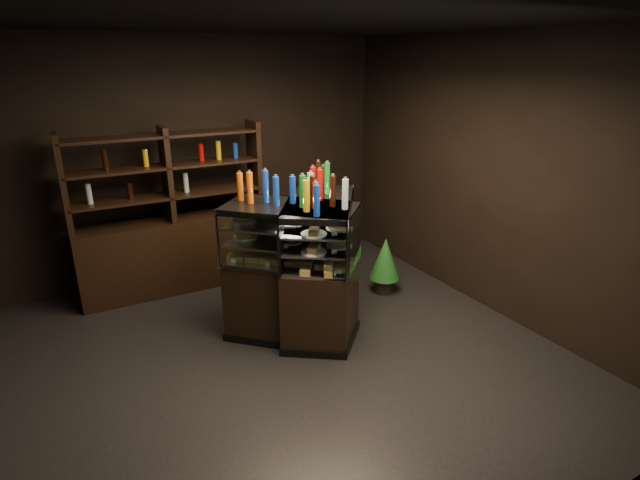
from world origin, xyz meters
The scene contains 7 objects.
ground centered at (0.00, 0.00, 0.00)m, with size 5.00×5.00×0.00m, color black.
room_shell centered at (0.00, 0.00, 1.94)m, with size 5.02×5.02×3.01m.
display_case centered at (0.42, 0.37, 0.47)m, with size 1.65×1.43×1.41m.
food_display centered at (0.42, 0.37, 1.04)m, with size 1.24×1.07×0.44m.
bottles_top centered at (0.42, 0.37, 1.54)m, with size 1.07×0.93×0.30m.
potted_conifer centered at (1.68, 0.72, 0.45)m, with size 0.37×0.37×0.79m.
back_shelving centered at (-0.51, 2.05, 0.61)m, with size 2.23×0.44×2.00m.
Camera 1 is at (-1.72, -3.77, 2.74)m, focal length 28.00 mm.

